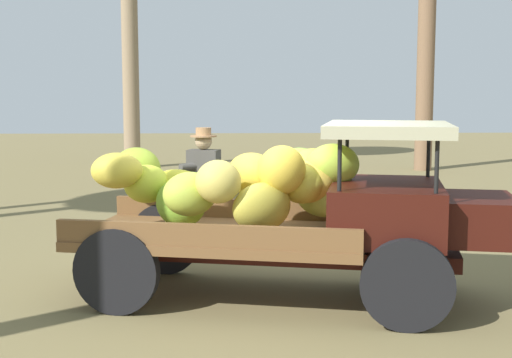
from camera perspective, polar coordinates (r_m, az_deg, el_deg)
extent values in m
plane|color=olive|center=(7.88, 1.58, -9.03)|extent=(60.00, 60.00, 0.00)
cube|color=#35100B|center=(7.51, 0.76, -6.05)|extent=(4.00, 1.29, 0.16)
cylinder|color=black|center=(8.20, 11.79, -5.43)|extent=(0.87, 0.32, 0.86)
cylinder|color=black|center=(6.65, 12.12, -8.39)|extent=(0.87, 0.32, 0.86)
cylinder|color=black|center=(8.59, -7.29, -4.77)|extent=(0.87, 0.32, 0.86)
cylinder|color=black|center=(7.12, -11.21, -7.32)|extent=(0.87, 0.32, 0.86)
cube|color=brown|center=(7.55, -2.62, -4.58)|extent=(3.30, 2.32, 0.10)
cube|color=brown|center=(8.29, -1.39, -2.40)|extent=(2.95, 0.72, 0.22)
cube|color=brown|center=(6.76, -4.15, -4.59)|extent=(2.95, 0.72, 0.22)
cube|color=#35100B|center=(7.31, 10.48, -2.49)|extent=(1.40, 1.72, 0.55)
cube|color=#35100B|center=(7.38, 17.49, -3.05)|extent=(0.91, 1.19, 0.44)
cylinder|color=black|center=(7.89, 13.76, 2.15)|extent=(0.04, 0.04, 0.55)
cylinder|color=black|center=(6.61, 14.41, 1.22)|extent=(0.04, 0.04, 0.55)
cylinder|color=black|center=(7.89, 7.37, 2.29)|extent=(0.04, 0.04, 0.55)
cylinder|color=black|center=(6.61, 6.77, 1.39)|extent=(0.04, 0.04, 0.55)
cube|color=#ACA887|center=(7.22, 10.63, 3.98)|extent=(1.52, 1.75, 0.12)
ellipsoid|color=gold|center=(7.32, 3.60, -0.38)|extent=(0.78, 0.77, 0.56)
ellipsoid|color=gold|center=(7.82, -8.83, -0.39)|extent=(0.53, 0.60, 0.58)
ellipsoid|color=gold|center=(7.07, 2.09, 0.73)|extent=(0.61, 0.65, 0.58)
ellipsoid|color=#A5C73A|center=(7.44, 6.24, 1.16)|extent=(0.70, 0.70, 0.57)
ellipsoid|color=#AEBF3E|center=(7.04, -5.37, -1.21)|extent=(0.71, 0.69, 0.54)
ellipsoid|color=gold|center=(7.86, -6.34, -0.76)|extent=(0.78, 0.65, 0.53)
ellipsoid|color=#A7BB44|center=(7.53, 5.52, -1.26)|extent=(0.85, 0.84, 0.54)
ellipsoid|color=gold|center=(7.63, -11.18, 0.67)|extent=(0.62, 0.60, 0.50)
ellipsoid|color=#C9B450|center=(6.87, -3.06, -0.22)|extent=(0.50, 0.63, 0.58)
ellipsoid|color=#D1D238|center=(7.65, 4.58, 0.75)|extent=(0.54, 0.44, 0.49)
ellipsoid|color=#95B032|center=(8.37, -9.62, 0.82)|extent=(0.58, 0.50, 0.53)
ellipsoid|color=gold|center=(7.01, 0.48, -2.30)|extent=(0.75, 0.65, 0.54)
ellipsoid|color=gold|center=(7.35, -0.27, 0.32)|extent=(0.81, 0.81, 0.60)
ellipsoid|color=#82BE37|center=(7.76, 3.54, 0.68)|extent=(0.65, 0.59, 0.57)
ellipsoid|color=#81B52F|center=(7.51, -6.10, -1.93)|extent=(0.79, 0.80, 0.55)
ellipsoid|color=gold|center=(7.38, 4.18, -0.22)|extent=(0.69, 0.64, 0.52)
cylinder|color=beige|center=(9.24, -3.43, -3.97)|extent=(0.15, 0.15, 0.83)
cylinder|color=beige|center=(9.32, -4.96, -3.89)|extent=(0.15, 0.15, 0.83)
cube|color=#46433F|center=(9.17, -4.24, 0.49)|extent=(0.45, 0.34, 0.61)
cylinder|color=#46433F|center=(9.03, -3.84, 0.97)|extent=(0.24, 0.41, 0.10)
cylinder|color=#46433F|center=(9.10, -5.04, 1.00)|extent=(0.38, 0.31, 0.10)
sphere|color=tan|center=(9.13, -4.26, 3.06)|extent=(0.22, 0.22, 0.22)
cylinder|color=#9C734D|center=(9.13, -4.27, 3.48)|extent=(0.34, 0.34, 0.02)
cylinder|color=#9C734D|center=(9.12, -4.27, 3.85)|extent=(0.20, 0.20, 0.10)
ellipsoid|color=#ACC245|center=(9.78, -7.58, -4.76)|extent=(0.39, 0.64, 0.40)
cylinder|color=#8E7659|center=(20.60, -10.15, 10.61)|extent=(0.47, 0.47, 7.00)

